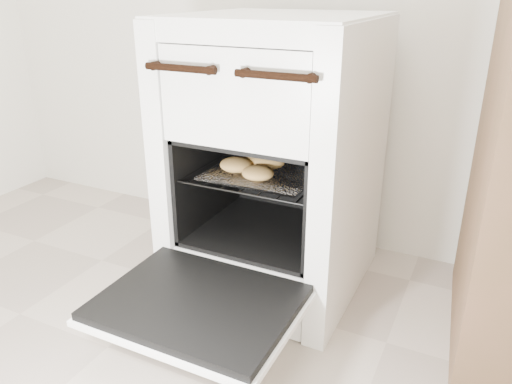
% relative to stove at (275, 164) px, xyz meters
% --- Properties ---
extents(stove, '(0.53, 0.60, 0.82)m').
position_rel_stove_xyz_m(stove, '(0.00, 0.00, 0.00)').
color(stove, white).
rests_on(stove, ground).
extents(oven_door, '(0.48, 0.37, 0.03)m').
position_rel_stove_xyz_m(oven_door, '(0.00, -0.45, -0.22)').
color(oven_door, black).
rests_on(oven_door, stove).
extents(oven_rack, '(0.39, 0.37, 0.01)m').
position_rel_stove_xyz_m(oven_rack, '(0.00, -0.06, -0.01)').
color(oven_rack, black).
rests_on(oven_rack, stove).
extents(foil_sheet, '(0.30, 0.27, 0.01)m').
position_rel_stove_xyz_m(foil_sheet, '(0.00, -0.08, -0.00)').
color(foil_sheet, white).
rests_on(foil_sheet, oven_rack).
extents(baked_rolls, '(0.21, 0.23, 0.04)m').
position_rel_stove_xyz_m(baked_rolls, '(-0.02, -0.08, 0.02)').
color(baked_rolls, '#B88B49').
rests_on(baked_rolls, foil_sheet).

